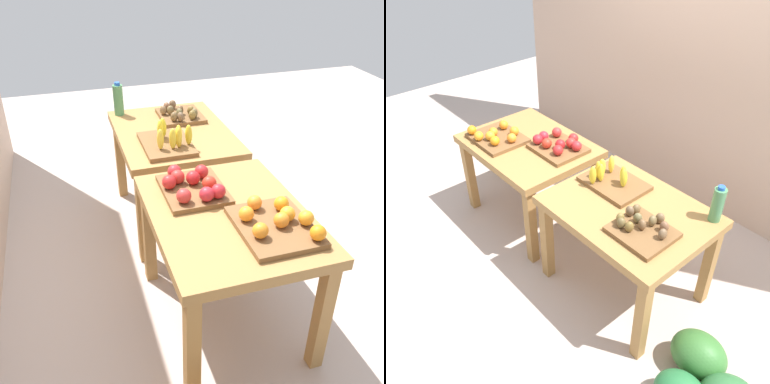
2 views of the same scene
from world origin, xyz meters
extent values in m
plane|color=#B8A69C|center=(0.00, 0.00, 0.00)|extent=(8.00, 8.00, 0.00)
cube|color=#A1753F|center=(-0.56, 0.00, 0.72)|extent=(1.04, 0.80, 0.06)
cube|color=#A1753F|center=(-1.02, -0.34, 0.34)|extent=(0.07, 0.07, 0.69)
cube|color=#A1753F|center=(-0.10, -0.34, 0.34)|extent=(0.07, 0.07, 0.69)
cube|color=#A1753F|center=(-1.02, 0.34, 0.34)|extent=(0.07, 0.07, 0.69)
cube|color=#A1753F|center=(-0.10, 0.34, 0.34)|extent=(0.07, 0.07, 0.69)
cube|color=#A1753F|center=(0.56, 0.00, 0.72)|extent=(1.04, 0.80, 0.06)
cube|color=#A1753F|center=(0.10, -0.34, 0.34)|extent=(0.07, 0.07, 0.69)
cube|color=#A1753F|center=(1.02, -0.34, 0.34)|extent=(0.07, 0.07, 0.69)
cube|color=#A1753F|center=(0.10, 0.34, 0.34)|extent=(0.07, 0.07, 0.69)
cube|color=#A1753F|center=(1.02, 0.34, 0.34)|extent=(0.07, 0.07, 0.69)
cube|color=brown|center=(-0.77, -0.16, 0.76)|extent=(0.44, 0.36, 0.03)
sphere|color=orange|center=(-0.94, -0.29, 0.81)|extent=(0.11, 0.11, 0.08)
sphere|color=orange|center=(-0.81, -0.30, 0.81)|extent=(0.08, 0.08, 0.08)
sphere|color=orange|center=(-0.79, -0.18, 0.81)|extent=(0.08, 0.08, 0.08)
sphere|color=orange|center=(-0.84, -0.05, 0.81)|extent=(0.11, 0.11, 0.08)
sphere|color=orange|center=(-0.61, -0.12, 0.81)|extent=(0.10, 0.10, 0.08)
sphere|color=orange|center=(-0.69, -0.04, 0.81)|extent=(0.08, 0.08, 0.08)
sphere|color=orange|center=(-0.66, -0.24, 0.81)|extent=(0.11, 0.11, 0.08)
sphere|color=orange|center=(-0.75, -0.23, 0.81)|extent=(0.09, 0.09, 0.08)
cube|color=brown|center=(-0.31, 0.11, 0.76)|extent=(0.40, 0.34, 0.03)
sphere|color=red|center=(-0.45, 0.21, 0.82)|extent=(0.08, 0.08, 0.08)
sphere|color=red|center=(-0.17, 0.18, 0.82)|extent=(0.10, 0.10, 0.08)
sphere|color=red|center=(-0.28, 0.10, 0.82)|extent=(0.11, 0.11, 0.08)
sphere|color=red|center=(-0.22, 0.04, 0.82)|extent=(0.10, 0.10, 0.08)
sphere|color=red|center=(-0.46, 0.09, 0.82)|extent=(0.11, 0.11, 0.08)
sphere|color=red|center=(-0.24, 0.18, 0.82)|extent=(0.11, 0.11, 0.08)
sphere|color=red|center=(-0.28, 0.24, 0.82)|extent=(0.10, 0.10, 0.08)
sphere|color=red|center=(-0.45, 0.02, 0.82)|extent=(0.09, 0.09, 0.08)
sphere|color=red|center=(-0.36, 0.04, 0.82)|extent=(0.11, 0.11, 0.08)
cube|color=brown|center=(0.31, 0.11, 0.76)|extent=(0.44, 0.32, 0.03)
ellipsoid|color=yellow|center=(0.40, 0.11, 0.85)|extent=(0.06, 0.06, 0.14)
ellipsoid|color=yellow|center=(0.22, 0.17, 0.85)|extent=(0.06, 0.07, 0.14)
ellipsoid|color=yellow|center=(0.23, -0.02, 0.85)|extent=(0.06, 0.06, 0.14)
ellipsoid|color=yellow|center=(0.20, 0.09, 0.85)|extent=(0.06, 0.07, 0.14)
ellipsoid|color=yellow|center=(0.36, 0.14, 0.85)|extent=(0.06, 0.06, 0.14)
ellipsoid|color=yellow|center=(0.21, 0.05, 0.85)|extent=(0.06, 0.06, 0.14)
ellipsoid|color=yellow|center=(0.25, 0.04, 0.85)|extent=(0.06, 0.07, 0.14)
cube|color=brown|center=(0.78, -0.12, 0.76)|extent=(0.36, 0.32, 0.03)
ellipsoid|color=brown|center=(0.71, -0.10, 0.81)|extent=(0.07, 0.06, 0.07)
ellipsoid|color=brown|center=(0.65, -0.04, 0.81)|extent=(0.05, 0.06, 0.07)
ellipsoid|color=brown|center=(0.79, -0.04, 0.81)|extent=(0.05, 0.06, 0.07)
ellipsoid|color=brown|center=(0.63, -0.08, 0.81)|extent=(0.07, 0.06, 0.07)
ellipsoid|color=brown|center=(0.87, -0.03, 0.81)|extent=(0.06, 0.06, 0.07)
ellipsoid|color=brown|center=(0.90, -0.09, 0.81)|extent=(0.05, 0.06, 0.07)
ellipsoid|color=brown|center=(0.73, -0.19, 0.81)|extent=(0.07, 0.07, 0.07)
ellipsoid|color=brown|center=(0.64, -0.17, 0.81)|extent=(0.05, 0.06, 0.07)
ellipsoid|color=brown|center=(0.68, -0.20, 0.81)|extent=(0.07, 0.06, 0.07)
ellipsoid|color=brown|center=(0.77, -0.12, 0.81)|extent=(0.07, 0.07, 0.07)
ellipsoid|color=brown|center=(0.80, 0.01, 0.81)|extent=(0.07, 0.07, 0.07)
cylinder|color=#4C8C59|center=(0.99, 0.32, 0.86)|extent=(0.08, 0.08, 0.23)
cylinder|color=blue|center=(0.99, 0.32, 0.99)|extent=(0.04, 0.04, 0.02)
ellipsoid|color=#31703D|center=(1.59, -0.22, 0.13)|extent=(0.41, 0.38, 0.25)
ellipsoid|color=#377232|center=(1.32, -0.14, 0.14)|extent=(0.39, 0.33, 0.28)
ellipsoid|color=#27723C|center=(1.40, -0.41, 0.12)|extent=(0.36, 0.31, 0.24)
camera|label=1|loc=(-2.34, 0.75, 2.03)|focal=41.69mm
camera|label=2|loc=(1.94, -1.65, 2.46)|focal=39.28mm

